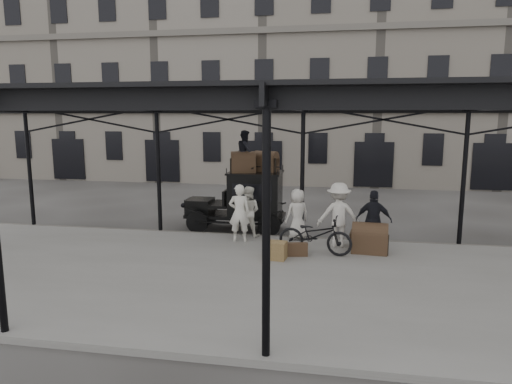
{
  "coord_description": "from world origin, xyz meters",
  "views": [
    {
      "loc": [
        1.09,
        -12.92,
        4.17
      ],
      "look_at": [
        -1.48,
        1.6,
        1.7
      ],
      "focal_mm": 32.0,
      "sensor_mm": 36.0,
      "label": 1
    }
  ],
  "objects_px": {
    "steamer_trunk_roof_near": "(243,164)",
    "steamer_trunk_platform": "(370,240)",
    "porter_left": "(239,213)",
    "bicycle": "(315,235)",
    "porter_official": "(374,220)",
    "taxi": "(247,198)"
  },
  "relations": [
    {
      "from": "bicycle",
      "to": "steamer_trunk_platform",
      "type": "height_order",
      "value": "bicycle"
    },
    {
      "from": "porter_official",
      "to": "taxi",
      "type": "bearing_deg",
      "value": -18.85
    },
    {
      "from": "porter_official",
      "to": "bicycle",
      "type": "relative_size",
      "value": 0.84
    },
    {
      "from": "taxi",
      "to": "porter_official",
      "type": "relative_size",
      "value": 2.0
    },
    {
      "from": "taxi",
      "to": "porter_left",
      "type": "bearing_deg",
      "value": -85.85
    },
    {
      "from": "taxi",
      "to": "porter_official",
      "type": "xyz_separation_m",
      "value": [
        4.33,
        -2.2,
        -0.14
      ]
    },
    {
      "from": "porter_official",
      "to": "bicycle",
      "type": "xyz_separation_m",
      "value": [
        -1.71,
        -0.75,
        -0.34
      ]
    },
    {
      "from": "taxi",
      "to": "steamer_trunk_roof_near",
      "type": "xyz_separation_m",
      "value": [
        -0.08,
        -0.25,
        1.29
      ]
    },
    {
      "from": "bicycle",
      "to": "steamer_trunk_platform",
      "type": "relative_size",
      "value": 2.1
    },
    {
      "from": "taxi",
      "to": "bicycle",
      "type": "distance_m",
      "value": 3.98
    },
    {
      "from": "porter_left",
      "to": "porter_official",
      "type": "xyz_separation_m",
      "value": [
        4.19,
        -0.22,
        -0.02
      ]
    },
    {
      "from": "porter_left",
      "to": "steamer_trunk_roof_near",
      "type": "xyz_separation_m",
      "value": [
        -0.22,
        1.74,
        1.41
      ]
    },
    {
      "from": "porter_left",
      "to": "steamer_trunk_roof_near",
      "type": "height_order",
      "value": "steamer_trunk_roof_near"
    },
    {
      "from": "bicycle",
      "to": "steamer_trunk_platform",
      "type": "bearing_deg",
      "value": -67.16
    },
    {
      "from": "porter_left",
      "to": "bicycle",
      "type": "distance_m",
      "value": 2.68
    },
    {
      "from": "taxi",
      "to": "porter_official",
      "type": "bearing_deg",
      "value": -26.93
    },
    {
      "from": "porter_left",
      "to": "bicycle",
      "type": "bearing_deg",
      "value": 151.51
    },
    {
      "from": "porter_left",
      "to": "bicycle",
      "type": "relative_size",
      "value": 0.86
    },
    {
      "from": "steamer_trunk_roof_near",
      "to": "steamer_trunk_platform",
      "type": "bearing_deg",
      "value": -44.75
    },
    {
      "from": "taxi",
      "to": "steamer_trunk_platform",
      "type": "relative_size",
      "value": 3.54
    },
    {
      "from": "porter_left",
      "to": "steamer_trunk_roof_near",
      "type": "relative_size",
      "value": 2.19
    },
    {
      "from": "bicycle",
      "to": "steamer_trunk_roof_near",
      "type": "height_order",
      "value": "steamer_trunk_roof_near"
    }
  ]
}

